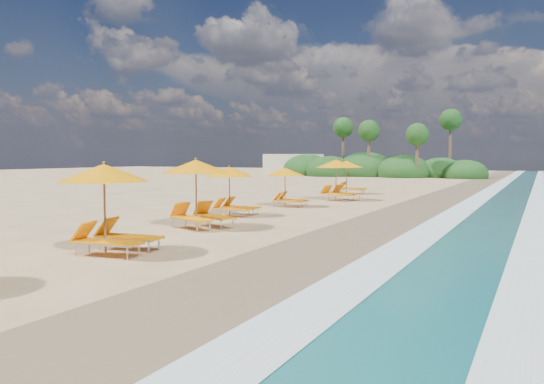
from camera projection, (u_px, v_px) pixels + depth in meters
The scene contains 11 objects.
ground at pixel (272, 224), 18.91m from camera, with size 160.00×160.00×0.00m, color tan.
wet_sand at pixel (378, 232), 17.05m from camera, with size 4.00×160.00×0.01m, color #80684C.
surf_foam at pixel (464, 237), 15.78m from camera, with size 4.00×160.00×0.01m.
station_2 at pixel (110, 202), 13.26m from camera, with size 2.80×2.65×2.38m.
station_3 at pixel (199, 189), 18.01m from camera, with size 3.19×3.15×2.46m.
station_4 at pixel (233, 188), 21.71m from camera, with size 2.31×2.14×2.12m.
station_5 at pixel (288, 184), 25.60m from camera, with size 2.29×2.16×1.99m.
station_6 at pixel (338, 177), 29.28m from camera, with size 3.11×3.08×2.39m.
station_7 at pixel (349, 175), 34.20m from camera, with size 2.60×2.45×2.26m.
treeline at pixel (373, 168), 63.61m from camera, with size 25.80×8.80×9.74m.
beach_building at pixel (293, 164), 71.40m from camera, with size 7.00×5.00×2.80m, color beige.
Camera 1 is at (8.78, -16.60, 2.51)m, focal length 33.89 mm.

